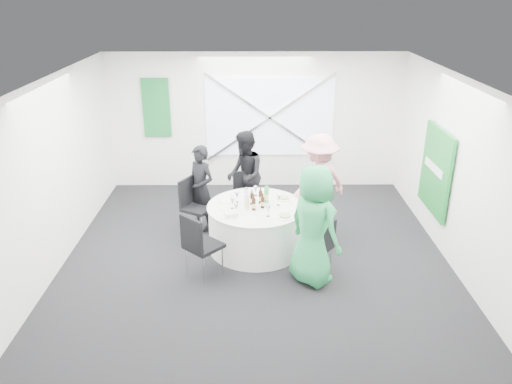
{
  "coord_description": "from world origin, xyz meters",
  "views": [
    {
      "loc": [
        -0.05,
        -7.02,
        4.02
      ],
      "look_at": [
        0.0,
        0.2,
        1.0
      ],
      "focal_mm": 35.0,
      "sensor_mm": 36.0,
      "label": 1
    }
  ],
  "objects_px": {
    "person_woman_green": "(314,226)",
    "green_water_bottle": "(267,195)",
    "clear_water_bottle": "(247,202)",
    "person_man_back_left": "(201,188)",
    "chair_front_left": "(199,242)",
    "banquet_table": "(256,227)",
    "person_woman_pink": "(318,184)",
    "chair_back": "(244,192)",
    "chair_front_right": "(322,243)",
    "chair_back_right": "(316,205)",
    "person_man_back": "(245,175)",
    "chair_back_left": "(193,202)"
  },
  "relations": [
    {
      "from": "chair_back_right",
      "to": "person_woman_pink",
      "type": "bearing_deg",
      "value": 148.16
    },
    {
      "from": "chair_front_left",
      "to": "person_woman_green",
      "type": "relative_size",
      "value": 0.57
    },
    {
      "from": "chair_front_right",
      "to": "chair_front_left",
      "type": "height_order",
      "value": "chair_front_left"
    },
    {
      "from": "person_woman_green",
      "to": "green_water_bottle",
      "type": "distance_m",
      "value": 1.27
    },
    {
      "from": "chair_front_left",
      "to": "green_water_bottle",
      "type": "height_order",
      "value": "green_water_bottle"
    },
    {
      "from": "banquet_table",
      "to": "person_woman_pink",
      "type": "distance_m",
      "value": 1.32
    },
    {
      "from": "banquet_table",
      "to": "chair_back_right",
      "type": "height_order",
      "value": "chair_back_right"
    },
    {
      "from": "banquet_table",
      "to": "chair_back_left",
      "type": "distance_m",
      "value": 1.23
    },
    {
      "from": "person_man_back_left",
      "to": "clear_water_bottle",
      "type": "relative_size",
      "value": 4.99
    },
    {
      "from": "chair_back_right",
      "to": "chair_front_left",
      "type": "xyz_separation_m",
      "value": [
        -1.84,
        -1.29,
        0.01
      ]
    },
    {
      "from": "person_woman_pink",
      "to": "chair_front_left",
      "type": "bearing_deg",
      "value": 8.6
    },
    {
      "from": "chair_back",
      "to": "chair_front_left",
      "type": "relative_size",
      "value": 0.87
    },
    {
      "from": "person_woman_green",
      "to": "chair_front_left",
      "type": "bearing_deg",
      "value": 47.79
    },
    {
      "from": "person_man_back",
      "to": "green_water_bottle",
      "type": "distance_m",
      "value": 1.16
    },
    {
      "from": "person_man_back_left",
      "to": "person_man_back",
      "type": "height_order",
      "value": "person_man_back"
    },
    {
      "from": "chair_back_left",
      "to": "green_water_bottle",
      "type": "distance_m",
      "value": 1.35
    },
    {
      "from": "banquet_table",
      "to": "chair_back_right",
      "type": "bearing_deg",
      "value": 21.12
    },
    {
      "from": "person_man_back",
      "to": "clear_water_bottle",
      "type": "height_order",
      "value": "person_man_back"
    },
    {
      "from": "chair_back_left",
      "to": "chair_front_right",
      "type": "height_order",
      "value": "chair_back_left"
    },
    {
      "from": "person_man_back",
      "to": "person_woman_green",
      "type": "xyz_separation_m",
      "value": [
        1.0,
        -2.19,
        0.08
      ]
    },
    {
      "from": "person_man_back_left",
      "to": "banquet_table",
      "type": "bearing_deg",
      "value": 0.0
    },
    {
      "from": "banquet_table",
      "to": "chair_back_right",
      "type": "distance_m",
      "value": 1.11
    },
    {
      "from": "person_woman_green",
      "to": "banquet_table",
      "type": "bearing_deg",
      "value": 0.0
    },
    {
      "from": "chair_front_right",
      "to": "person_woman_pink",
      "type": "xyz_separation_m",
      "value": [
        0.1,
        1.38,
        0.38
      ]
    },
    {
      "from": "banquet_table",
      "to": "person_woman_pink",
      "type": "xyz_separation_m",
      "value": [
        1.05,
        0.61,
        0.5
      ]
    },
    {
      "from": "chair_back_left",
      "to": "chair_front_left",
      "type": "height_order",
      "value": "chair_front_left"
    },
    {
      "from": "person_woman_green",
      "to": "clear_water_bottle",
      "type": "bearing_deg",
      "value": 7.99
    },
    {
      "from": "chair_back_right",
      "to": "person_man_back_left",
      "type": "height_order",
      "value": "person_man_back_left"
    },
    {
      "from": "chair_back_right",
      "to": "chair_front_left",
      "type": "bearing_deg",
      "value": -76.23
    },
    {
      "from": "chair_front_left",
      "to": "person_man_back_left",
      "type": "height_order",
      "value": "person_man_back_left"
    },
    {
      "from": "chair_front_left",
      "to": "person_man_back_left",
      "type": "bearing_deg",
      "value": -43.05
    },
    {
      "from": "person_woman_pink",
      "to": "chair_back",
      "type": "bearing_deg",
      "value": -53.16
    },
    {
      "from": "chair_back_left",
      "to": "person_man_back",
      "type": "height_order",
      "value": "person_man_back"
    },
    {
      "from": "person_man_back_left",
      "to": "person_woman_green",
      "type": "bearing_deg",
      "value": -6.17
    },
    {
      "from": "chair_front_right",
      "to": "clear_water_bottle",
      "type": "distance_m",
      "value": 1.35
    },
    {
      "from": "clear_water_bottle",
      "to": "person_man_back_left",
      "type": "bearing_deg",
      "value": 133.39
    },
    {
      "from": "chair_front_right",
      "to": "clear_water_bottle",
      "type": "height_order",
      "value": "clear_water_bottle"
    },
    {
      "from": "chair_front_left",
      "to": "person_woman_pink",
      "type": "relative_size",
      "value": 0.58
    },
    {
      "from": "chair_front_left",
      "to": "person_woman_pink",
      "type": "bearing_deg",
      "value": -98.58
    },
    {
      "from": "chair_back_left",
      "to": "person_man_back_left",
      "type": "xyz_separation_m",
      "value": [
        0.12,
        0.18,
        0.17
      ]
    },
    {
      "from": "person_man_back_left",
      "to": "person_man_back",
      "type": "distance_m",
      "value": 0.9
    },
    {
      "from": "chair_back_right",
      "to": "person_man_back",
      "type": "distance_m",
      "value": 1.49
    },
    {
      "from": "banquet_table",
      "to": "chair_back_left",
      "type": "height_order",
      "value": "chair_back_left"
    },
    {
      "from": "person_man_back",
      "to": "person_woman_green",
      "type": "distance_m",
      "value": 2.41
    },
    {
      "from": "chair_back",
      "to": "chair_back_left",
      "type": "bearing_deg",
      "value": -156.14
    },
    {
      "from": "banquet_table",
      "to": "person_woman_green",
      "type": "height_order",
      "value": "person_woman_green"
    },
    {
      "from": "person_man_back",
      "to": "green_water_bottle",
      "type": "xyz_separation_m",
      "value": [
        0.36,
        -1.09,
        0.08
      ]
    },
    {
      "from": "chair_back",
      "to": "person_woman_pink",
      "type": "relative_size",
      "value": 0.5
    },
    {
      "from": "chair_front_right",
      "to": "clear_water_bottle",
      "type": "relative_size",
      "value": 2.82
    },
    {
      "from": "chair_back",
      "to": "person_man_back_left",
      "type": "relative_size",
      "value": 0.58
    }
  ]
}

